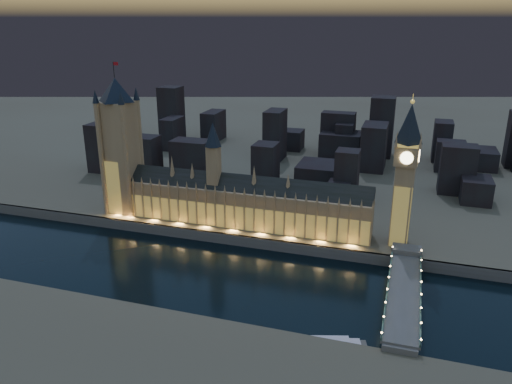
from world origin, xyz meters
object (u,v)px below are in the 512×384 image
(palace_of_westminster, at_px, (238,201))
(river_boat, at_px, (328,344))
(elizabeth_tower, at_px, (406,164))
(westminster_bridge, at_px, (403,293))
(victoria_tower, at_px, (120,140))

(palace_of_westminster, relative_size, river_boat, 4.93)
(elizabeth_tower, height_order, river_boat, elizabeth_tower)
(westminster_bridge, xyz_separation_m, river_boat, (-34.79, -54.56, -4.43))
(victoria_tower, xyz_separation_m, river_boat, (189.31, -119.92, -65.70))
(westminster_bridge, distance_m, river_boat, 64.85)
(river_boat, bearing_deg, westminster_bridge, 57.48)
(palace_of_westminster, xyz_separation_m, westminster_bridge, (125.70, -65.19, -20.39))
(palace_of_westminster, height_order, westminster_bridge, palace_of_westminster)
(elizabeth_tower, bearing_deg, river_boat, -103.45)
(palace_of_westminster, distance_m, river_boat, 152.38)
(palace_of_westminster, distance_m, victoria_tower, 106.56)
(victoria_tower, bearing_deg, westminster_bridge, -16.26)
(westminster_bridge, bearing_deg, elizabeth_tower, 95.33)
(victoria_tower, relative_size, river_boat, 2.92)
(palace_of_westminster, height_order, elizabeth_tower, elizabeth_tower)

